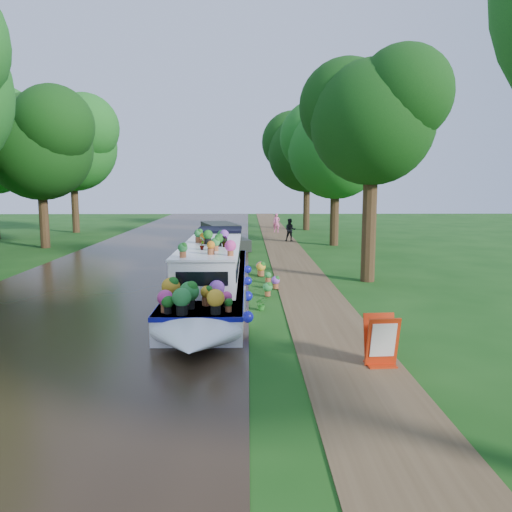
{
  "coord_description": "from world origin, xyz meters",
  "views": [
    {
      "loc": [
        -1.02,
        -16.7,
        3.86
      ],
      "look_at": [
        -0.73,
        1.17,
        1.3
      ],
      "focal_mm": 35.0,
      "sensor_mm": 36.0,
      "label": 1
    }
  ],
  "objects_px": {
    "plant_boat": "(212,275)",
    "second_boat": "(220,238)",
    "pedestrian_dark": "(290,230)",
    "pedestrian_pink": "(276,223)",
    "sandwich_board": "(381,343)"
  },
  "relations": [
    {
      "from": "plant_boat",
      "to": "second_boat",
      "type": "xyz_separation_m",
      "value": [
        -0.5,
        14.29,
        -0.25
      ]
    },
    {
      "from": "plant_boat",
      "to": "pedestrian_dark",
      "type": "bearing_deg",
      "value": 76.57
    },
    {
      "from": "plant_boat",
      "to": "pedestrian_dark",
      "type": "height_order",
      "value": "plant_boat"
    },
    {
      "from": "plant_boat",
      "to": "second_boat",
      "type": "relative_size",
      "value": 1.67
    },
    {
      "from": "plant_boat",
      "to": "pedestrian_pink",
      "type": "bearing_deg",
      "value": 81.49
    },
    {
      "from": "plant_boat",
      "to": "sandwich_board",
      "type": "height_order",
      "value": "plant_boat"
    },
    {
      "from": "plant_boat",
      "to": "pedestrian_dark",
      "type": "relative_size",
      "value": 8.8
    },
    {
      "from": "pedestrian_pink",
      "to": "pedestrian_dark",
      "type": "relative_size",
      "value": 1.0
    },
    {
      "from": "plant_boat",
      "to": "sandwich_board",
      "type": "bearing_deg",
      "value": -57.47
    },
    {
      "from": "plant_boat",
      "to": "second_boat",
      "type": "height_order",
      "value": "plant_boat"
    },
    {
      "from": "pedestrian_pink",
      "to": "plant_boat",
      "type": "bearing_deg",
      "value": -95.99
    },
    {
      "from": "sandwich_board",
      "to": "pedestrian_pink",
      "type": "xyz_separation_m",
      "value": [
        -0.52,
        30.06,
        0.27
      ]
    },
    {
      "from": "second_boat",
      "to": "sandwich_board",
      "type": "xyz_separation_m",
      "value": [
        4.57,
        -20.66,
        -0.08
      ]
    },
    {
      "from": "pedestrian_pink",
      "to": "pedestrian_dark",
      "type": "xyz_separation_m",
      "value": [
        0.57,
        -6.43,
        0.0
      ]
    },
    {
      "from": "second_boat",
      "to": "pedestrian_dark",
      "type": "distance_m",
      "value": 5.5
    }
  ]
}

